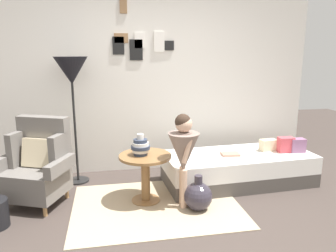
{
  "coord_description": "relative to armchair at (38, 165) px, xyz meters",
  "views": [
    {
      "loc": [
        -0.52,
        -2.65,
        1.69
      ],
      "look_at": [
        0.15,
        0.95,
        0.85
      ],
      "focal_mm": 34.86,
      "sensor_mm": 36.0,
      "label": 1
    }
  ],
  "objects": [
    {
      "name": "ground_plane",
      "position": [
        1.32,
        -1.03,
        -0.44
      ],
      "size": [
        12.0,
        12.0,
        0.0
      ],
      "primitive_type": "plane",
      "color": "#423833"
    },
    {
      "name": "gallery_wall",
      "position": [
        1.32,
        0.92,
        0.86
      ],
      "size": [
        4.8,
        0.12,
        2.6
      ],
      "color": "silver",
      "rests_on": "ground"
    },
    {
      "name": "rug",
      "position": [
        1.29,
        -0.36,
        -0.43
      ],
      "size": [
        1.84,
        1.38,
        0.01
      ],
      "primitive_type": "cube",
      "color": "tan",
      "rests_on": "ground"
    },
    {
      "name": "armchair",
      "position": [
        0.0,
        0.0,
        0.0
      ],
      "size": [
        0.89,
        0.79,
        0.97
      ],
      "color": "tan",
      "rests_on": "ground"
    },
    {
      "name": "daybed",
      "position": [
        2.44,
        0.11,
        -0.24
      ],
      "size": [
        1.94,
        0.91,
        0.4
      ],
      "color": "#4C4742",
      "rests_on": "ground"
    },
    {
      "name": "pillow_head",
      "position": [
        3.22,
        0.04,
        0.05
      ],
      "size": [
        0.2,
        0.13,
        0.18
      ],
      "primitive_type": "cube",
      "rotation": [
        0.0,
        0.0,
        -0.04
      ],
      "color": "gray",
      "rests_on": "daybed"
    },
    {
      "name": "pillow_mid",
      "position": [
        3.06,
        0.06,
        0.06
      ],
      "size": [
        0.2,
        0.12,
        0.2
      ],
      "primitive_type": "cube",
      "rotation": [
        0.0,
        0.0,
        -0.02
      ],
      "color": "#D64C56",
      "rests_on": "daybed"
    },
    {
      "name": "pillow_back",
      "position": [
        2.88,
        0.17,
        0.04
      ],
      "size": [
        0.23,
        0.14,
        0.15
      ],
      "primitive_type": "cube",
      "rotation": [
        0.0,
        0.0,
        0.1
      ],
      "color": "beige",
      "rests_on": "daybed"
    },
    {
      "name": "side_table",
      "position": [
        1.19,
        -0.21,
        -0.04
      ],
      "size": [
        0.59,
        0.59,
        0.56
      ],
      "color": "olive",
      "rests_on": "ground"
    },
    {
      "name": "vase_striped",
      "position": [
        1.14,
        -0.2,
        0.22
      ],
      "size": [
        0.22,
        0.22,
        0.24
      ],
      "color": "#2D384C",
      "rests_on": "side_table"
    },
    {
      "name": "floor_lamp",
      "position": [
        0.37,
        0.54,
        0.97
      ],
      "size": [
        0.41,
        0.41,
        1.63
      ],
      "color": "black",
      "rests_on": "ground"
    },
    {
      "name": "person_child",
      "position": [
        1.58,
        -0.41,
        0.23
      ],
      "size": [
        0.34,
        0.34,
        1.05
      ],
      "color": "#D8AD8E",
      "rests_on": "ground"
    },
    {
      "name": "book_on_daybed",
      "position": [
        2.31,
        0.06,
        -0.02
      ],
      "size": [
        0.23,
        0.17,
        0.03
      ],
      "primitive_type": "cube",
      "rotation": [
        0.0,
        0.0,
        -0.06
      ],
      "color": "tan",
      "rests_on": "daybed"
    },
    {
      "name": "demijohn_near",
      "position": [
        1.72,
        -0.52,
        -0.28
      ],
      "size": [
        0.31,
        0.31,
        0.4
      ],
      "color": "#332D38",
      "rests_on": "ground"
    }
  ]
}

